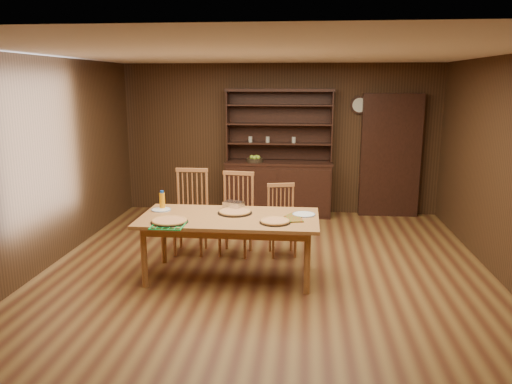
# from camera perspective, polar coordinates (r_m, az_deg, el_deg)

# --- Properties ---
(floor) EXTENTS (6.00, 6.00, 0.00)m
(floor) POSITION_cam_1_polar(r_m,az_deg,el_deg) (6.20, 1.15, -9.16)
(floor) COLOR brown
(floor) RESTS_ON ground
(room_shell) EXTENTS (6.00, 6.00, 6.00)m
(room_shell) POSITION_cam_1_polar(r_m,az_deg,el_deg) (5.81, 1.21, 5.46)
(room_shell) COLOR white
(room_shell) RESTS_ON floor
(china_hutch) EXTENTS (1.84, 0.52, 2.17)m
(china_hutch) POSITION_cam_1_polar(r_m,az_deg,el_deg) (8.68, 2.60, 1.24)
(china_hutch) COLOR black
(china_hutch) RESTS_ON floor
(doorway) EXTENTS (1.00, 0.18, 2.10)m
(doorway) POSITION_cam_1_polar(r_m,az_deg,el_deg) (8.86, 15.08, 4.03)
(doorway) COLOR black
(doorway) RESTS_ON floor
(wall_clock) EXTENTS (0.30, 0.05, 0.30)m
(wall_clock) POSITION_cam_1_polar(r_m,az_deg,el_deg) (8.76, 11.74, 9.71)
(wall_clock) COLOR black
(wall_clock) RESTS_ON room_shell
(dining_table) EXTENTS (2.08, 1.04, 0.75)m
(dining_table) POSITION_cam_1_polar(r_m,az_deg,el_deg) (5.86, -3.06, -3.49)
(dining_table) COLOR #B1683D
(dining_table) RESTS_ON floor
(chair_left) EXTENTS (0.47, 0.45, 1.14)m
(chair_left) POSITION_cam_1_polar(r_m,az_deg,el_deg) (6.86, -7.42, -1.81)
(chair_left) COLOR #C07642
(chair_left) RESTS_ON floor
(chair_center) EXTENTS (0.50, 0.48, 1.11)m
(chair_center) POSITION_cam_1_polar(r_m,az_deg,el_deg) (6.75, -2.21, -2.11)
(chair_center) COLOR #C07642
(chair_center) RESTS_ON floor
(chair_right) EXTENTS (0.46, 0.45, 0.95)m
(chair_right) POSITION_cam_1_polar(r_m,az_deg,el_deg) (6.73, 2.96, -2.90)
(chair_right) COLOR #C07642
(chair_right) RESTS_ON floor
(pizza_left) EXTENTS (0.42, 0.42, 0.04)m
(pizza_left) POSITION_cam_1_polar(r_m,az_deg,el_deg) (5.66, -9.87, -3.29)
(pizza_left) COLOR black
(pizza_left) RESTS_ON dining_table
(pizza_right) EXTENTS (0.35, 0.35, 0.04)m
(pizza_right) POSITION_cam_1_polar(r_m,az_deg,el_deg) (5.57, 2.18, -3.36)
(pizza_right) COLOR black
(pizza_right) RESTS_ON dining_table
(pizza_center) EXTENTS (0.41, 0.41, 0.04)m
(pizza_center) POSITION_cam_1_polar(r_m,az_deg,el_deg) (5.97, -2.42, -2.28)
(pizza_center) COLOR black
(pizza_center) RESTS_ON dining_table
(cooling_rack) EXTENTS (0.35, 0.35, 0.02)m
(cooling_rack) POSITION_cam_1_polar(r_m,az_deg,el_deg) (5.54, -9.99, -3.76)
(cooling_rack) COLOR green
(cooling_rack) RESTS_ON dining_table
(plate_left) EXTENTS (0.24, 0.24, 0.02)m
(plate_left) POSITION_cam_1_polar(r_m,az_deg,el_deg) (6.21, -10.78, -2.00)
(plate_left) COLOR white
(plate_left) RESTS_ON dining_table
(plate_right) EXTENTS (0.27, 0.27, 0.02)m
(plate_right) POSITION_cam_1_polar(r_m,az_deg,el_deg) (5.91, 5.49, -2.56)
(plate_right) COLOR white
(plate_right) RESTS_ON dining_table
(foil_dish) EXTENTS (0.27, 0.24, 0.09)m
(foil_dish) POSITION_cam_1_polar(r_m,az_deg,el_deg) (6.18, -2.57, -1.51)
(foil_dish) COLOR white
(foil_dish) RESTS_ON dining_table
(juice_bottle) EXTENTS (0.07, 0.07, 0.23)m
(juice_bottle) POSITION_cam_1_polar(r_m,az_deg,el_deg) (6.25, -10.67, -0.96)
(juice_bottle) COLOR orange
(juice_bottle) RESTS_ON dining_table
(pot_holder_a) EXTENTS (0.25, 0.25, 0.02)m
(pot_holder_a) POSITION_cam_1_polar(r_m,az_deg,el_deg) (5.68, 4.23, -3.17)
(pot_holder_a) COLOR #A51D12
(pot_holder_a) RESTS_ON dining_table
(pot_holder_b) EXTENTS (0.26, 0.26, 0.01)m
(pot_holder_b) POSITION_cam_1_polar(r_m,az_deg,el_deg) (5.84, 4.46, -2.75)
(pot_holder_b) COLOR #A51D12
(pot_holder_b) RESTS_ON dining_table
(fruit_bowl) EXTENTS (0.29, 0.29, 0.12)m
(fruit_bowl) POSITION_cam_1_polar(r_m,az_deg,el_deg) (8.58, -0.13, 3.75)
(fruit_bowl) COLOR black
(fruit_bowl) RESTS_ON china_hutch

